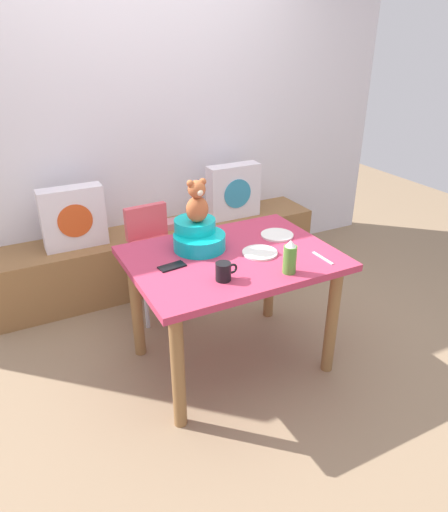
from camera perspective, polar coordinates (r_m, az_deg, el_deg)
name	(u,v)px	position (r m, az deg, el deg)	size (l,w,h in m)	color
ground_plane	(231,360)	(3.02, 0.89, -12.62)	(8.00, 8.00, 0.00)	#8C7256
back_wall	(143,114)	(3.74, -9.93, 16.73)	(4.40, 0.10, 2.60)	silver
window_bench	(163,255)	(3.81, -7.44, 0.14)	(2.60, 0.44, 0.46)	olive
pillow_floral_left	(73,218)	(3.47, -17.97, 4.49)	(0.44, 0.15, 0.44)	silver
pillow_floral_right	(233,191)	(3.86, 1.16, 7.92)	(0.44, 0.15, 0.44)	silver
book_stack	(171,224)	(3.73, -6.50, 3.92)	(0.20, 0.14, 0.05)	#C57A81
dining_table	(232,273)	(2.67, 0.98, -2.11)	(1.15, 0.86, 0.74)	#B73351
highchair	(155,248)	(3.25, -8.47, 1.01)	(0.34, 0.47, 0.79)	#D84C59
infant_seat_teal	(198,236)	(2.68, -3.21, 2.45)	(0.30, 0.33, 0.16)	#0CBDBD
teddy_bear	(197,202)	(2.61, -3.32, 6.60)	(0.13, 0.12, 0.25)	#B25D33
ketchup_bottle	(290,258)	(2.41, 8.06, -0.18)	(0.07, 0.07, 0.18)	#4C8C33
coffee_mug	(224,271)	(2.34, -0.02, -1.90)	(0.12, 0.08, 0.09)	black
dinner_plate_near	(277,235)	(2.88, 6.51, 2.57)	(0.20, 0.20, 0.01)	white
dinner_plate_far	(260,253)	(2.64, 4.41, 0.42)	(0.20, 0.20, 0.01)	white
cell_phone	(172,266)	(2.50, -6.38, -1.27)	(0.07, 0.14, 0.01)	black
table_fork	(323,258)	(2.63, 11.99, -0.24)	(0.02, 0.17, 0.01)	silver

